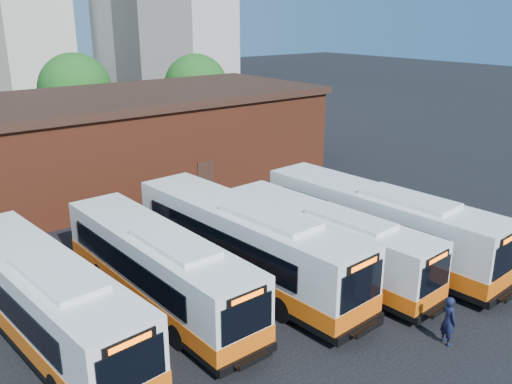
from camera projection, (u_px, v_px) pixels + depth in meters
ground at (320, 288)px, 24.18m from camera, size 220.00×220.00×0.00m
bus_farwest at (46, 304)px, 19.77m from camera, size 3.74×12.84×3.45m
bus_west at (158, 270)px, 22.46m from camera, size 2.95×12.43×3.36m
bus_midwest at (245, 246)px, 24.43m from camera, size 3.71×13.68×3.69m
bus_mideast at (325, 244)px, 25.21m from camera, size 3.24×11.92×3.21m
bus_east at (378, 226)px, 26.77m from camera, size 3.59×13.42×3.62m
transit_worker at (448, 320)px, 19.84m from camera, size 0.65×0.81×1.92m
depot_building at (122, 139)px, 38.12m from camera, size 28.60×12.60×6.40m
tree_mid at (75, 89)px, 49.20m from camera, size 6.56×6.56×8.36m
tree_east at (196, 86)px, 53.45m from camera, size 6.24×6.24×7.96m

